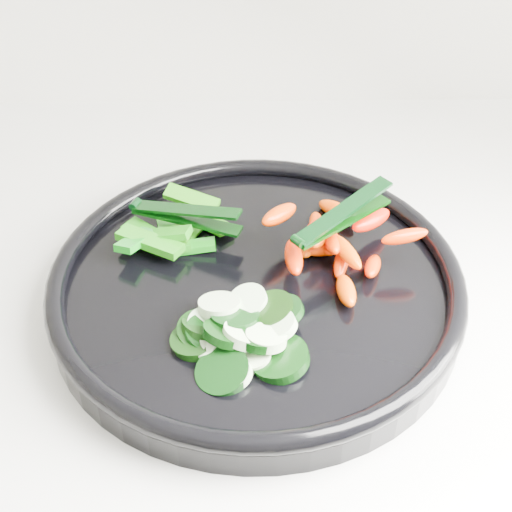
{
  "coord_description": "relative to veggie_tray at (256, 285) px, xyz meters",
  "views": [
    {
      "loc": [
        -0.2,
        1.13,
        1.39
      ],
      "look_at": [
        -0.19,
        1.61,
        0.99
      ],
      "focal_mm": 50.0,
      "sensor_mm": 36.0,
      "label": 1
    }
  ],
  "objects": [
    {
      "name": "veggie_tray",
      "position": [
        0.0,
        0.0,
        0.0
      ],
      "size": [
        0.48,
        0.48,
        0.04
      ],
      "color": "black",
      "rests_on": "counter"
    },
    {
      "name": "counter",
      "position": [
        0.19,
        0.09,
        -0.48
      ],
      "size": [
        2.02,
        0.62,
        0.93
      ],
      "color": "white",
      "rests_on": "ground"
    },
    {
      "name": "tong_pepper",
      "position": [
        -0.07,
        0.07,
        0.03
      ],
      "size": [
        0.11,
        0.05,
        0.02
      ],
      "color": "black",
      "rests_on": "pepper_pile"
    },
    {
      "name": "tong_carrot",
      "position": [
        0.08,
        0.03,
        0.05
      ],
      "size": [
        0.1,
        0.08,
        0.02
      ],
      "color": "black",
      "rests_on": "carrot_pile"
    },
    {
      "name": "pepper_pile",
      "position": [
        -0.08,
        0.06,
        0.01
      ],
      "size": [
        0.11,
        0.11,
        0.04
      ],
      "color": "#1A6309",
      "rests_on": "veggie_tray"
    },
    {
      "name": "cucumber_pile",
      "position": [
        -0.02,
        -0.07,
        0.01
      ],
      "size": [
        0.13,
        0.12,
        0.04
      ],
      "color": "black",
      "rests_on": "veggie_tray"
    },
    {
      "name": "carrot_pile",
      "position": [
        0.07,
        0.04,
        0.02
      ],
      "size": [
        0.16,
        0.17,
        0.05
      ],
      "color": "red",
      "rests_on": "veggie_tray"
    }
  ]
}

